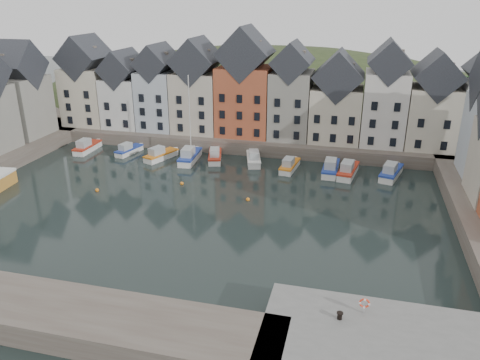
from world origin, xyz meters
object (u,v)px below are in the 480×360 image
(boat_a, at_px, (87,147))
(boat_d, at_px, (190,156))
(life_ring_post, at_px, (364,304))
(mooring_bollard, at_px, (340,315))

(boat_a, distance_m, boat_d, 18.26)
(boat_a, bearing_deg, boat_d, -2.92)
(boat_a, height_order, boat_d, boat_d)
(life_ring_post, bearing_deg, mooring_bollard, -146.56)
(boat_d, xyz_separation_m, mooring_bollard, (24.67, -35.67, 1.44))
(boat_d, distance_m, mooring_bollard, 43.39)
(mooring_bollard, xyz_separation_m, life_ring_post, (1.69, 1.12, 0.55))
(boat_a, bearing_deg, life_ring_post, -39.36)
(boat_d, bearing_deg, mooring_bollard, -59.69)
(boat_d, height_order, life_ring_post, boat_d)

